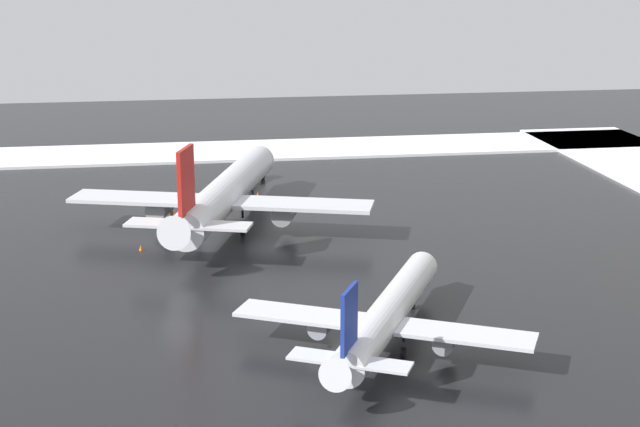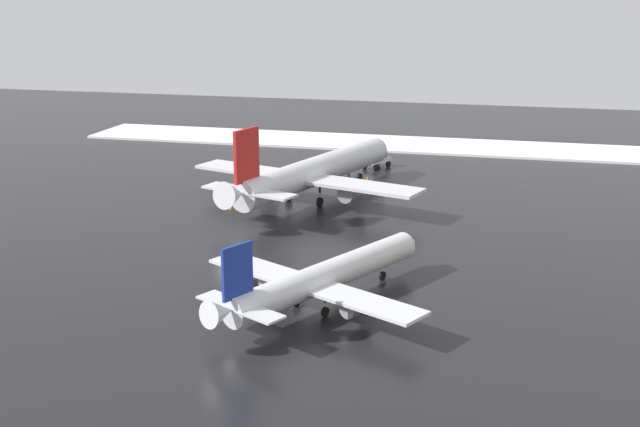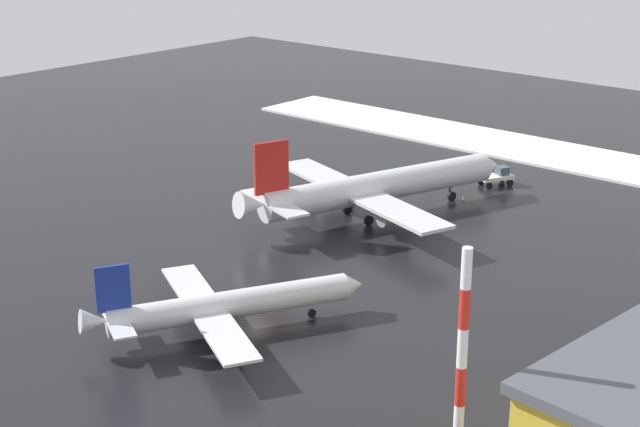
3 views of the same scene
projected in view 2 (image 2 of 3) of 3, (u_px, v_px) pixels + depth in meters
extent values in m
plane|color=black|center=(319.00, 280.00, 74.04)|extent=(240.00, 240.00, 0.00)
cube|color=white|center=(415.00, 145.00, 136.53)|extent=(14.00, 116.00, 0.39)
cylinder|color=silver|center=(317.00, 170.00, 101.56)|extent=(31.25, 13.03, 3.59)
cone|color=silver|center=(380.00, 148.00, 115.55)|extent=(3.45, 4.02, 3.41)
cone|color=silver|center=(234.00, 194.00, 87.22)|extent=(4.52, 4.05, 3.49)
cube|color=silver|center=(248.00, 170.00, 103.43)|extent=(8.59, 14.48, 0.38)
cylinder|color=gray|center=(264.00, 179.00, 103.09)|extent=(4.06, 3.10, 2.11)
cube|color=silver|center=(365.00, 187.00, 94.68)|extent=(8.59, 14.48, 0.38)
cylinder|color=gray|center=(352.00, 192.00, 96.46)|extent=(4.06, 3.10, 2.11)
cube|color=red|center=(247.00, 155.00, 88.23)|extent=(4.14, 1.64, 5.91)
cube|color=silver|center=(226.00, 188.00, 91.13)|extent=(4.15, 5.66, 0.25)
cube|color=silver|center=(272.00, 195.00, 87.92)|extent=(4.15, 5.66, 0.25)
cylinder|color=black|center=(360.00, 167.00, 111.06)|extent=(0.25, 0.25, 0.74)
cylinder|color=black|center=(359.00, 177.00, 111.48)|extent=(1.22, 0.70, 1.16)
cylinder|color=black|center=(288.00, 185.00, 100.57)|extent=(0.25, 0.25, 0.74)
cylinder|color=black|center=(289.00, 197.00, 100.99)|extent=(1.22, 0.70, 1.16)
cylinder|color=black|center=(320.00, 190.00, 98.22)|extent=(0.25, 0.25, 0.74)
cylinder|color=black|center=(320.00, 202.00, 98.64)|extent=(1.22, 0.70, 1.16)
cylinder|color=silver|center=(328.00, 275.00, 67.78)|extent=(20.79, 12.36, 2.50)
cone|color=silver|center=(410.00, 243.00, 76.41)|extent=(2.66, 2.93, 2.38)
cone|color=silver|center=(221.00, 312.00, 58.94)|extent=(3.31, 3.10, 2.44)
cube|color=silver|center=(259.00, 269.00, 70.09)|extent=(7.27, 10.00, 0.27)
cylinder|color=gray|center=(274.00, 279.00, 69.62)|extent=(2.90, 2.46, 1.47)
cube|color=silver|center=(368.00, 303.00, 62.41)|extent=(7.27, 10.00, 0.27)
cylinder|color=gray|center=(356.00, 306.00, 63.81)|extent=(2.90, 2.46, 1.47)
cube|color=navy|center=(237.00, 271.00, 59.47)|extent=(2.74, 1.59, 4.13)
cube|color=silver|center=(220.00, 299.00, 61.76)|extent=(3.32, 4.02, 0.18)
cube|color=silver|center=(260.00, 314.00, 58.95)|extent=(3.32, 4.02, 0.18)
cylinder|color=black|center=(383.00, 265.00, 73.67)|extent=(0.18, 0.18, 0.52)
cylinder|color=black|center=(383.00, 276.00, 73.96)|extent=(0.84, 0.60, 0.81)
cylinder|color=black|center=(296.00, 290.00, 67.52)|extent=(0.18, 0.18, 0.52)
cylinder|color=black|center=(296.00, 302.00, 67.81)|extent=(0.84, 0.60, 0.81)
cylinder|color=black|center=(325.00, 300.00, 65.46)|extent=(0.18, 0.18, 0.52)
cylinder|color=black|center=(325.00, 312.00, 65.75)|extent=(0.84, 0.60, 0.81)
cube|color=silver|center=(377.00, 160.00, 119.74)|extent=(5.10, 4.01, 0.50)
cube|color=#3F5160|center=(380.00, 154.00, 120.20)|extent=(1.92, 1.96, 1.10)
cylinder|color=black|center=(378.00, 162.00, 121.73)|extent=(0.95, 0.68, 0.90)
cylinder|color=black|center=(388.00, 164.00, 120.49)|extent=(0.95, 0.68, 0.90)
cylinder|color=black|center=(365.00, 166.00, 119.36)|extent=(0.95, 0.68, 0.90)
cylinder|color=black|center=(376.00, 168.00, 118.13)|extent=(0.95, 0.68, 0.90)
cylinder|color=black|center=(349.00, 174.00, 114.42)|extent=(0.16, 0.16, 0.85)
cylinder|color=black|center=(348.00, 173.00, 114.49)|extent=(0.16, 0.16, 0.85)
cylinder|color=orange|center=(349.00, 168.00, 114.26)|extent=(0.36, 0.36, 0.62)
sphere|color=tan|center=(349.00, 166.00, 114.14)|extent=(0.24, 0.24, 0.24)
cylinder|color=black|center=(320.00, 169.00, 117.16)|extent=(0.16, 0.16, 0.85)
cylinder|color=black|center=(321.00, 169.00, 117.31)|extent=(0.16, 0.16, 0.85)
cylinder|color=orange|center=(320.00, 164.00, 117.03)|extent=(0.36, 0.36, 0.62)
sphere|color=tan|center=(320.00, 161.00, 116.92)|extent=(0.24, 0.24, 0.24)
cylinder|color=black|center=(278.00, 189.00, 105.85)|extent=(0.16, 0.16, 0.85)
cylinder|color=black|center=(278.00, 189.00, 105.66)|extent=(0.16, 0.16, 0.85)
cylinder|color=orange|center=(278.00, 183.00, 105.55)|extent=(0.36, 0.36, 0.62)
sphere|color=tan|center=(278.00, 180.00, 105.43)|extent=(0.24, 0.24, 0.24)
cone|color=orange|center=(231.00, 207.00, 97.37)|extent=(0.36, 0.36, 0.55)
cone|color=orange|center=(368.00, 178.00, 112.61)|extent=(0.36, 0.36, 0.55)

